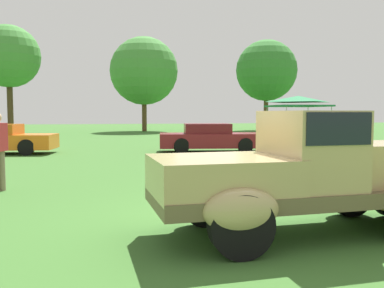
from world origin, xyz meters
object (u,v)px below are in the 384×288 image
at_px(show_car_burgundy, 211,138).
at_px(show_car_cream, 322,137).
at_px(canopy_tent_left_field, 298,101).
at_px(feature_pickup_truck, 304,172).
at_px(spectator_by_row, 297,148).

relative_size(show_car_burgundy, show_car_cream, 1.11).
relative_size(show_car_cream, canopy_tent_left_field, 1.34).
bearing_deg(feature_pickup_truck, canopy_tent_left_field, 63.74).
bearing_deg(show_car_cream, canopy_tent_left_field, 72.83).
bearing_deg(canopy_tent_left_field, show_car_burgundy, -140.00).
xyz_separation_m(show_car_cream, spectator_by_row, (-5.50, -8.63, 0.31)).
relative_size(feature_pickup_truck, show_car_cream, 1.01).
distance_m(show_car_burgundy, show_car_cream, 5.07).
height_order(feature_pickup_truck, show_car_burgundy, feature_pickup_truck).
height_order(show_car_cream, canopy_tent_left_field, canopy_tent_left_field).
bearing_deg(spectator_by_row, show_car_cream, 57.46).
relative_size(feature_pickup_truck, canopy_tent_left_field, 1.36).
height_order(show_car_burgundy, canopy_tent_left_field, canopy_tent_left_field).
height_order(feature_pickup_truck, spectator_by_row, feature_pickup_truck).
xyz_separation_m(show_car_burgundy, spectator_by_row, (-0.45, -9.05, 0.31)).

